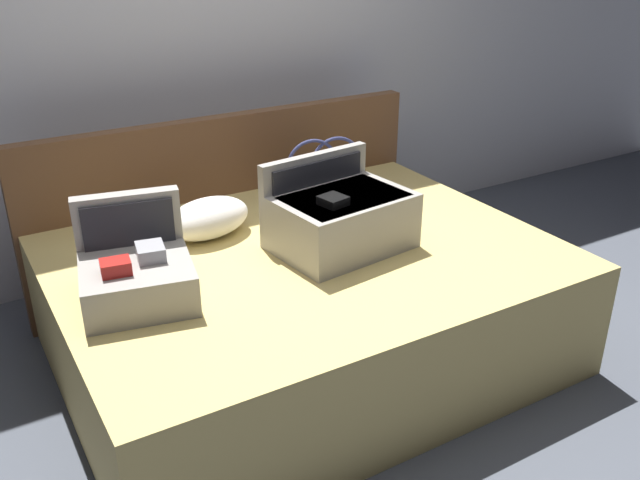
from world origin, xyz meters
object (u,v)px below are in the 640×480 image
(bed, at_px, (306,305))
(duffel_bag, at_px, (324,177))
(hard_case_large, at_px, (340,217))
(pillow_near_headboard, at_px, (208,218))
(hard_case_medium, at_px, (136,272))

(bed, distance_m, duffel_bag, 0.68)
(hard_case_large, height_order, pillow_near_headboard, hard_case_large)
(bed, xyz_separation_m, duffel_bag, (0.34, 0.42, 0.40))
(hard_case_large, height_order, duffel_bag, hard_case_large)
(duffel_bag, bearing_deg, hard_case_medium, -157.41)
(hard_case_large, height_order, hard_case_medium, hard_case_large)
(hard_case_medium, bearing_deg, hard_case_large, 10.88)
(bed, relative_size, duffel_bag, 4.57)
(bed, distance_m, hard_case_medium, 0.82)
(hard_case_large, relative_size, pillow_near_headboard, 1.51)
(hard_case_medium, xyz_separation_m, pillow_near_headboard, (0.44, 0.38, -0.02))
(bed, bearing_deg, hard_case_medium, -178.16)
(duffel_bag, distance_m, pillow_near_headboard, 0.64)
(bed, bearing_deg, hard_case_large, -12.90)
(hard_case_large, distance_m, duffel_bag, 0.50)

